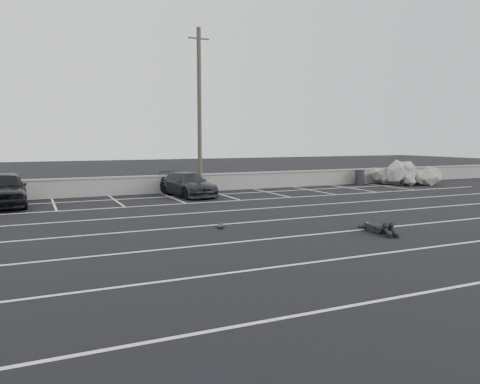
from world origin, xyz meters
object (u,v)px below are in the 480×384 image
car_right (188,184)px  trash_bin (360,177)px  utility_pole (199,110)px  riprap_pile (411,177)px  car_left (4,189)px  skateboard (221,226)px  person (375,224)px

car_right → trash_bin: (13.03, 1.32, -0.13)m
utility_pole → riprap_pile: utility_pole is taller
car_left → utility_pole: utility_pole is taller
riprap_pile → skateboard: riprap_pile is taller
utility_pole → person: utility_pole is taller
utility_pole → skateboard: 12.12m
utility_pole → skateboard: size_ratio=14.14×
skateboard → utility_pole: bearing=97.5°
car_left → riprap_pile: bearing=-0.4°
car_right → utility_pole: size_ratio=0.48×
car_right → riprap_pile: size_ratio=0.97×
car_left → person: size_ratio=1.96×
riprap_pile → car_left: bearing=-179.5°
riprap_pile → person: (-13.55, -12.20, -0.29)m
trash_bin → utility_pole: bearing=-179.7°
trash_bin → skateboard: size_ratio=1.55×
utility_pole → trash_bin: size_ratio=9.11×
car_right → utility_pole: bearing=37.7°
car_left → riprap_pile: size_ratio=1.03×
car_right → person: (2.78, -12.33, -0.43)m
riprap_pile → trash_bin: bearing=156.3°
car_right → utility_pole: utility_pole is taller
person → skateboard: person is taller
utility_pole → skateboard: utility_pole is taller
trash_bin → skateboard: bearing=-144.0°
person → riprap_pile: bearing=52.4°
utility_pole → skateboard: bearing=-105.7°
utility_pole → trash_bin: bearing=0.3°
utility_pole → riprap_pile: 15.81m
utility_pole → car_right: bearing=-133.3°
car_right → person: car_right is taller
car_right → trash_bin: car_right is taller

